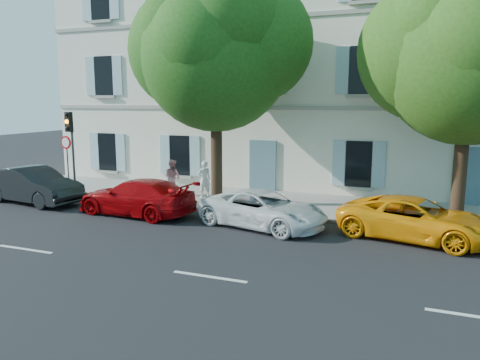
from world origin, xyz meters
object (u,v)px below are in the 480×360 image
at_px(tree_right, 469,60).
at_px(pedestrian_b, 172,177).
at_px(road_sign, 67,152).
at_px(car_white_coupe, 263,209).
at_px(traffic_light, 70,135).
at_px(car_yellow_supercar, 416,219).
at_px(car_dark_sedan, 34,185).
at_px(pedestrian_a, 204,179).
at_px(car_red_coupe, 136,197).
at_px(tree_left, 216,57).

relative_size(tree_right, pedestrian_b, 5.37).
bearing_deg(road_sign, car_white_coupe, -10.57).
height_order(traffic_light, pedestrian_b, traffic_light).
height_order(car_yellow_supercar, pedestrian_b, pedestrian_b).
bearing_deg(car_dark_sedan, pedestrian_a, -56.26).
xyz_separation_m(pedestrian_a, pedestrian_b, (-1.52, -0.11, 0.00)).
xyz_separation_m(tree_right, traffic_light, (-15.74, -0.61, -2.82)).
height_order(car_white_coupe, tree_right, tree_right).
xyz_separation_m(car_red_coupe, road_sign, (-4.96, 1.96, 1.33)).
bearing_deg(car_yellow_supercar, tree_left, 89.10).
bearing_deg(car_red_coupe, car_dark_sedan, -86.87).
xyz_separation_m(road_sign, pedestrian_b, (4.74, 1.23, -1.08)).
bearing_deg(pedestrian_b, car_yellow_supercar, 177.02).
xyz_separation_m(car_dark_sedan, pedestrian_a, (6.55, 3.13, 0.18)).
distance_m(tree_left, tree_right, 8.98).
height_order(car_red_coupe, tree_left, tree_left).
bearing_deg(car_red_coupe, road_sign, -106.55).
height_order(car_red_coupe, car_white_coupe, car_red_coupe).
bearing_deg(car_dark_sedan, car_red_coupe, -83.65).
bearing_deg(car_dark_sedan, car_white_coupe, -82.27).
distance_m(car_dark_sedan, tree_left, 9.47).
bearing_deg(car_yellow_supercar, pedestrian_b, 87.82).
distance_m(car_white_coupe, tree_left, 6.44).
bearing_deg(car_dark_sedan, traffic_light, -20.91).
bearing_deg(car_dark_sedan, pedestrian_b, -50.85).
distance_m(traffic_light, road_sign, 1.00).
bearing_deg(pedestrian_a, car_red_coupe, 23.57).
bearing_deg(car_red_coupe, tree_left, 139.66).
bearing_deg(road_sign, car_red_coupe, -21.54).
height_order(car_yellow_supercar, traffic_light, traffic_light).
height_order(tree_right, pedestrian_b, tree_right).
bearing_deg(car_dark_sedan, road_sign, -0.87).
height_order(car_white_coupe, pedestrian_b, pedestrian_b).
relative_size(car_yellow_supercar, pedestrian_b, 2.98).
relative_size(tree_right, pedestrian_a, 5.38).
relative_size(car_white_coupe, pedestrian_b, 2.85).
xyz_separation_m(tree_left, pedestrian_a, (-1.04, 0.98, -5.07)).
bearing_deg(car_white_coupe, car_dark_sedan, 103.36).
relative_size(car_dark_sedan, pedestrian_a, 2.94).
xyz_separation_m(traffic_light, pedestrian_b, (4.21, 1.54, -1.87)).
bearing_deg(tree_right, car_dark_sedan, -172.81).
bearing_deg(tree_right, pedestrian_a, 174.08).
distance_m(traffic_light, pedestrian_a, 6.25).
bearing_deg(pedestrian_a, traffic_light, -28.84).
bearing_deg(tree_right, tree_left, 179.65).
bearing_deg(pedestrian_b, tree_right, -172.53).
relative_size(tree_left, road_sign, 3.50).
relative_size(car_red_coupe, tree_right, 0.56).
distance_m(road_sign, pedestrian_b, 5.02).
bearing_deg(pedestrian_b, car_red_coupe, 106.02).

